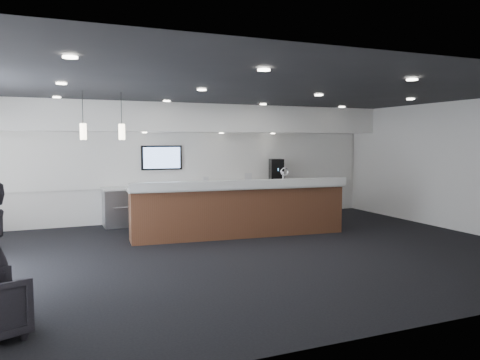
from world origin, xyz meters
name	(u,v)px	position (x,y,z in m)	size (l,w,h in m)	color
ground	(263,250)	(0.00, 0.00, 0.00)	(10.00, 10.00, 0.00)	black
ceiling	(263,91)	(0.00, 0.00, 3.00)	(10.00, 8.00, 0.02)	black
back_wall	(198,163)	(0.00, 4.00, 1.50)	(10.00, 0.02, 3.00)	white
right_wall	(460,166)	(5.00, 0.00, 1.50)	(0.02, 8.00, 3.00)	white
soffit_bulkhead	(203,118)	(0.00, 3.55, 2.65)	(10.00, 0.90, 0.70)	white
alcove_panel	(198,159)	(0.00, 3.97, 1.60)	(9.80, 0.06, 1.40)	white
back_credenza	(202,202)	(0.00, 3.64, 0.48)	(5.06, 0.66, 0.95)	gray
wall_tv	(162,158)	(-1.00, 3.91, 1.65)	(1.05, 0.08, 0.62)	black
pendant_left	(125,131)	(-2.40, 0.80, 2.25)	(0.12, 0.12, 0.30)	#FEEBC6
pendant_right	(85,131)	(-3.10, 0.80, 2.25)	(0.12, 0.12, 0.30)	#FEEBC6
ceiling_can_lights	(263,93)	(0.00, 0.00, 2.97)	(7.00, 5.00, 0.02)	white
service_counter	(240,210)	(0.12, 1.42, 0.58)	(4.81, 1.23, 1.49)	#57301D
coffee_machine	(276,170)	(2.20, 3.72, 1.26)	(0.45, 0.52, 0.63)	black
info_sign_left	(206,181)	(0.07, 3.57, 1.05)	(0.15, 0.02, 0.21)	silver
info_sign_right	(248,178)	(1.27, 3.55, 1.08)	(0.20, 0.02, 0.27)	silver
cup_0	(249,181)	(1.27, 3.51, 0.99)	(0.09, 0.09, 0.09)	white
cup_1	(244,182)	(1.13, 3.51, 0.99)	(0.09, 0.09, 0.09)	white
cup_2	(239,182)	(0.99, 3.51, 0.99)	(0.09, 0.09, 0.09)	white
cup_3	(234,182)	(0.85, 3.51, 0.99)	(0.09, 0.09, 0.09)	white
cup_4	(229,182)	(0.71, 3.51, 0.99)	(0.09, 0.09, 0.09)	white
cup_5	(225,182)	(0.57, 3.51, 0.99)	(0.09, 0.09, 0.09)	white
cup_6	(220,183)	(0.43, 3.51, 0.99)	(0.09, 0.09, 0.09)	white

